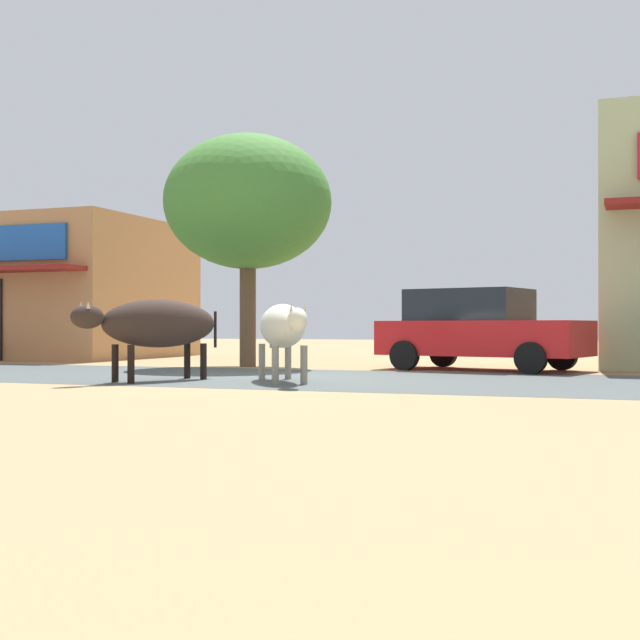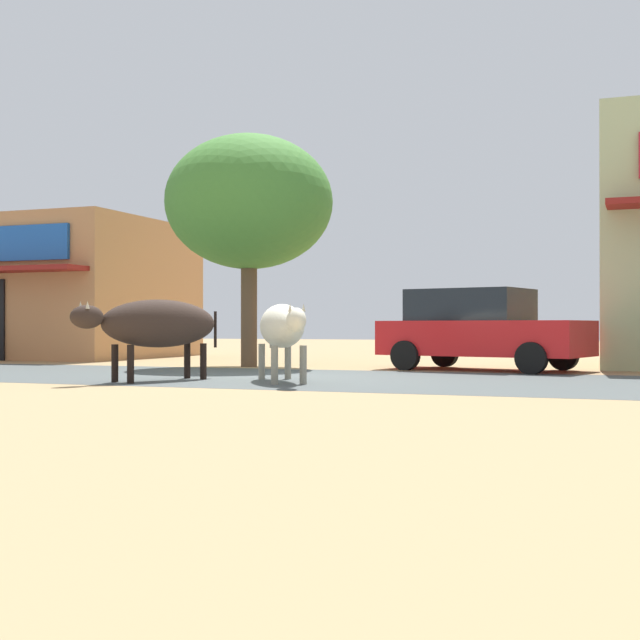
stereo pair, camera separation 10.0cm
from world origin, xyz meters
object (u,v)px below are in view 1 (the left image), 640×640
(roadside_tree, at_px, (248,203))
(cow_far_dark, at_px, (283,327))
(cow_near_brown, at_px, (157,324))
(parked_hatchback_car, at_px, (479,329))

(roadside_tree, height_order, cow_far_dark, roadside_tree)
(roadside_tree, bearing_deg, cow_far_dark, -58.90)
(cow_near_brown, bearing_deg, roadside_tree, 98.23)
(roadside_tree, bearing_deg, parked_hatchback_car, 3.72)
(parked_hatchback_car, relative_size, cow_far_dark, 1.78)
(cow_far_dark, bearing_deg, parked_hatchback_car, 64.87)
(roadside_tree, distance_m, parked_hatchback_car, 5.71)
(cow_near_brown, bearing_deg, cow_far_dark, 13.74)
(cow_far_dark, bearing_deg, roadside_tree, 121.10)
(roadside_tree, xyz_separation_m, cow_far_dark, (2.73, -4.52, -2.71))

